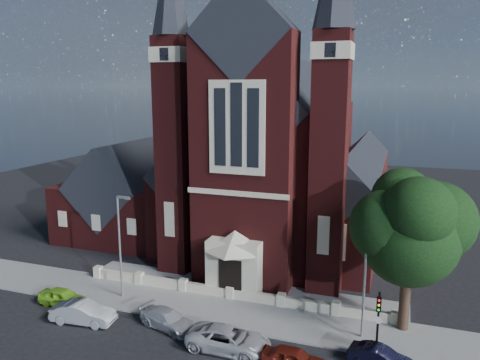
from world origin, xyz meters
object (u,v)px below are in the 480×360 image
at_px(car_silver_a, 83,313).
at_px(car_dark_red, 294,359).
at_px(street_tree, 411,232).
at_px(car_white_suv, 229,339).
at_px(street_lamp_left, 121,241).
at_px(traffic_signal, 378,315).
at_px(car_navy, 381,358).
at_px(car_lime_van, 63,297).
at_px(car_silver_b, 168,319).
at_px(church, 285,162).
at_px(street_lamp_right, 367,272).
at_px(parish_hall, 130,199).

xyz_separation_m(car_silver_a, car_dark_red, (14.90, -0.50, -0.08)).
xyz_separation_m(street_tree, car_white_suv, (-10.23, -5.87, -6.23)).
bearing_deg(car_silver_a, street_lamp_left, -11.59).
bearing_deg(car_white_suv, street_tree, -59.69).
bearing_deg(traffic_signal, car_navy, -77.08).
xyz_separation_m(car_lime_van, car_silver_a, (3.10, -1.68, 0.09)).
bearing_deg(car_silver_a, car_navy, -92.39).
distance_m(car_silver_b, car_navy, 13.78).
bearing_deg(car_lime_van, car_navy, -90.51).
relative_size(church, street_lamp_left, 4.31).
relative_size(street_tree, street_lamp_left, 1.32).
distance_m(car_silver_a, car_silver_b, 5.97).
bearing_deg(car_silver_b, street_lamp_right, -59.89).
bearing_deg(car_lime_van, car_white_suv, -96.16).
xyz_separation_m(street_tree, car_dark_red, (-6.00, -6.49, -6.31)).
xyz_separation_m(street_lamp_right, car_dark_red, (-3.49, -4.79, -3.95)).
relative_size(street_tree, car_lime_van, 2.82).
bearing_deg(car_white_suv, street_lamp_right, -61.22).
distance_m(church, car_white_suv, 24.39).
xyz_separation_m(street_lamp_left, car_dark_red, (14.51, -4.79, -3.95)).
height_order(parish_hall, street_tree, street_tree).
bearing_deg(traffic_signal, car_silver_a, -172.01).
relative_size(car_dark_red, car_navy, 1.04).
bearing_deg(car_lime_van, street_tree, -79.54).
relative_size(church, car_navy, 9.45).
distance_m(street_tree, car_dark_red, 10.86).
xyz_separation_m(street_tree, car_silver_b, (-15.07, -4.69, -6.34)).
relative_size(traffic_signal, car_navy, 1.08).
relative_size(traffic_signal, car_silver_a, 0.89).
bearing_deg(car_dark_red, car_silver_b, 80.81).
bearing_deg(car_silver_b, car_lime_van, 104.39).
distance_m(traffic_signal, car_dark_red, 5.78).
bearing_deg(parish_hall, street_lamp_left, -59.98).
xyz_separation_m(church, street_tree, (12.60, -17.23, -1.23)).
height_order(street_tree, car_silver_b, street_tree).
bearing_deg(street_tree, car_dark_red, -132.73).
bearing_deg(parish_hall, street_tree, -23.26).
bearing_deg(car_navy, parish_hall, 70.22).
distance_m(street_lamp_right, car_navy, 5.09).
relative_size(street_lamp_right, car_silver_a, 1.81).
bearing_deg(church, street_tree, -53.83).
bearing_deg(street_lamp_right, car_navy, -67.34).
height_order(parish_hall, car_navy, parish_hall).
distance_m(street_lamp_left, car_silver_b, 7.37).
height_order(car_silver_a, car_silver_b, car_silver_a).
bearing_deg(street_lamp_right, car_silver_b, -166.67).
xyz_separation_m(street_lamp_right, car_silver_b, (-12.56, -2.98, -3.98)).
relative_size(car_silver_a, car_silver_b, 1.05).
bearing_deg(car_dark_red, traffic_signal, -51.79).
relative_size(car_silver_b, car_navy, 1.16).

